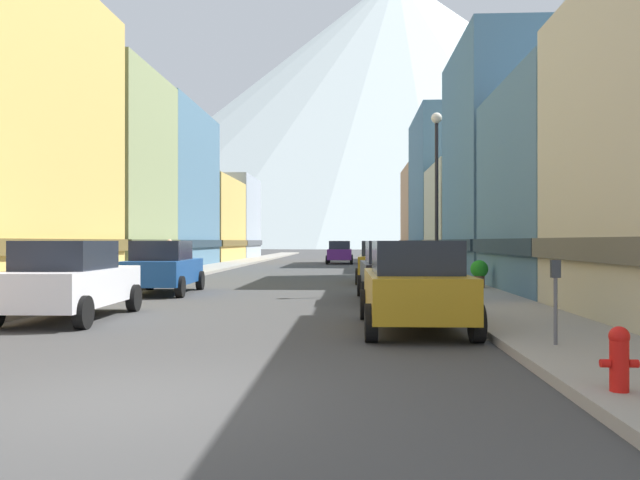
{
  "coord_description": "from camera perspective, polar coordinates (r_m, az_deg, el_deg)",
  "views": [
    {
      "loc": [
        2.57,
        -6.98,
        1.78
      ],
      "look_at": [
        0.74,
        29.79,
        1.83
      ],
      "focal_mm": 36.31,
      "sensor_mm": 36.0,
      "label": 1
    }
  ],
  "objects": [
    {
      "name": "storefront_left_3",
      "position": [
        45.48,
        -16.44,
        4.18
      ],
      "size": [
        10.14,
        11.74,
        10.65
      ],
      "color": "slate",
      "rests_on": "ground"
    },
    {
      "name": "storefront_right_5",
      "position": [
        62.29,
        10.5,
        2.16
      ],
      "size": [
        7.01,
        9.25,
        8.74
      ],
      "color": "tan",
      "rests_on": "ground"
    },
    {
      "name": "car_right_0",
      "position": [
        13.04,
        8.29,
        -3.94
      ],
      "size": [
        2.11,
        4.42,
        1.78
      ],
      "color": "#B28419",
      "rests_on": "ground"
    },
    {
      "name": "pedestrian_0",
      "position": [
        34.83,
        -11.82,
        -1.55
      ],
      "size": [
        0.36,
        0.36,
        1.6
      ],
      "color": "brown",
      "rests_on": "sidewalk_left"
    },
    {
      "name": "car_left_0",
      "position": [
        15.66,
        -21.18,
        -3.29
      ],
      "size": [
        2.17,
        4.45,
        1.78
      ],
      "color": "silver",
      "rests_on": "ground"
    },
    {
      "name": "streetlamp_right",
      "position": [
        21.74,
        10.24,
        5.75
      ],
      "size": [
        0.36,
        0.36,
        5.86
      ],
      "color": "black",
      "rests_on": "sidewalk_right"
    },
    {
      "name": "storefront_right_4",
      "position": [
        52.02,
        13.42,
        4.16
      ],
      "size": [
        9.47,
        11.63,
        11.61
      ],
      "color": "slate",
      "rests_on": "ground"
    },
    {
      "name": "storefront_left_4",
      "position": [
        56.64,
        -10.73,
        1.59
      ],
      "size": [
        6.75,
        11.58,
        7.13
      ],
      "color": "#D8B259",
      "rests_on": "ground"
    },
    {
      "name": "ground_plane",
      "position": [
        7.64,
        -17.36,
        -13.52
      ],
      "size": [
        400.0,
        400.0,
        0.0
      ],
      "primitive_type": "plane",
      "color": "#3C3C3C"
    },
    {
      "name": "parking_meter_near",
      "position": [
        10.79,
        20.05,
        -4.13
      ],
      "size": [
        0.14,
        0.1,
        1.33
      ],
      "color": "#595960",
      "rests_on": "sidewalk_right"
    },
    {
      "name": "car_right_2",
      "position": [
        27.76,
        5.4,
        -1.89
      ],
      "size": [
        2.22,
        4.47,
        1.78
      ],
      "color": "#B28419",
      "rests_on": "ground"
    },
    {
      "name": "pedestrian_1",
      "position": [
        32.05,
        -13.13,
        -1.57
      ],
      "size": [
        0.36,
        0.36,
        1.72
      ],
      "color": "#333338",
      "rests_on": "sidewalk_left"
    },
    {
      "name": "car_right_1",
      "position": [
        19.18,
        6.54,
        -2.7
      ],
      "size": [
        2.15,
        4.44,
        1.78
      ],
      "color": "black",
      "rests_on": "ground"
    },
    {
      "name": "storefront_left_2",
      "position": [
        36.08,
        -21.36,
        5.2
      ],
      "size": [
        9.64,
        8.28,
        10.54
      ],
      "color": "#8C9966",
      "rests_on": "ground"
    },
    {
      "name": "car_left_1",
      "position": [
        22.44,
        -13.64,
        -2.32
      ],
      "size": [
        2.24,
        4.48,
        1.78
      ],
      "color": "#19478C",
      "rests_on": "ground"
    },
    {
      "name": "fire_hydrant_near",
      "position": [
        7.79,
        24.87,
        -9.31
      ],
      "size": [
        0.4,
        0.22,
        0.7
      ],
      "color": "red",
      "rests_on": "sidewalk_right"
    },
    {
      "name": "car_driving_0",
      "position": [
        50.44,
        1.75,
        -1.08
      ],
      "size": [
        2.06,
        4.4,
        1.78
      ],
      "color": "#591E72",
      "rests_on": "ground"
    },
    {
      "name": "sidewalk_right",
      "position": [
        42.17,
        7.86,
        -2.4
      ],
      "size": [
        2.5,
        100.0,
        0.15
      ],
      "primitive_type": "cube",
      "color": "gray",
      "rests_on": "ground"
    },
    {
      "name": "storefront_right_2",
      "position": [
        32.49,
        18.44,
        6.2
      ],
      "size": [
        7.8,
        9.28,
        11.01
      ],
      "color": "slate",
      "rests_on": "ground"
    },
    {
      "name": "storefront_right_3",
      "position": [
        41.62,
        16.17,
        1.77
      ],
      "size": [
        9.6,
        8.55,
        6.49
      ],
      "color": "beige",
      "rests_on": "ground"
    },
    {
      "name": "sidewalk_left",
      "position": [
        42.93,
        -9.02,
        -2.36
      ],
      "size": [
        2.5,
        100.0,
        0.15
      ],
      "primitive_type": "cube",
      "color": "gray",
      "rests_on": "ground"
    },
    {
      "name": "potted_plant_0",
      "position": [
        23.23,
        13.86,
        -2.7
      ],
      "size": [
        0.61,
        0.61,
        0.96
      ],
      "color": "brown",
      "rests_on": "sidewalk_right"
    },
    {
      "name": "storefront_left_5",
      "position": [
        67.71,
        -9.79,
        1.82
      ],
      "size": [
        9.78,
        9.82,
        8.35
      ],
      "color": "#99A5B2",
      "rests_on": "ground"
    },
    {
      "name": "mountain_backdrop",
      "position": [
        273.05,
        6.78,
        11.37
      ],
      "size": [
        267.03,
        267.03,
        112.02
      ],
      "primitive_type": "cone",
      "color": "silver",
      "rests_on": "ground"
    }
  ]
}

